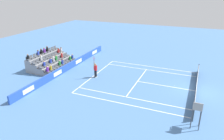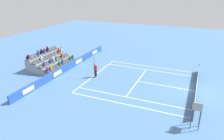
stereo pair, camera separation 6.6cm
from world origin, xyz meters
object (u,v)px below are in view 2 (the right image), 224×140
umpire_chair (197,111)px  loose_tennis_ball (175,86)px  tennis_net (196,87)px  tennis_player (95,70)px

umpire_chair → loose_tennis_ball: bearing=-161.1°
tennis_net → loose_tennis_ball: (-0.36, -2.24, -0.46)m
tennis_net → tennis_player: 11.53m
tennis_net → loose_tennis_ball: 2.31m
tennis_player → loose_tennis_ball: tennis_player is taller
tennis_player → umpire_chair: bearing=63.1°
tennis_net → tennis_player: tennis_player is taller
tennis_player → umpire_chair: 13.11m
tennis_net → umpire_chair: (6.76, 0.20, 1.03)m
tennis_net → tennis_player: size_ratio=4.19×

